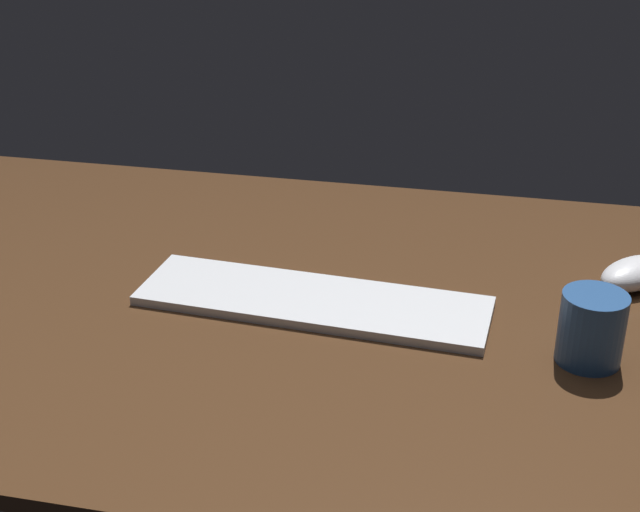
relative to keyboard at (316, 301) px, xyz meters
The scene contains 4 objects.
desk 1.86cm from the keyboard, 115.73° to the left, with size 140.00×84.00×2.00cm, color #4C301C.
keyboard is the anchor object (origin of this frame).
computer_mouse 42.64cm from the keyboard, 19.49° to the left, with size 11.70×6.05×3.79cm, color silver.
coffee_mug 33.94cm from the keyboard, 10.18° to the right, with size 7.42×7.42×8.48cm, color #28518C.
Camera 1 is at (22.28, -99.11, 58.07)cm, focal length 50.60 mm.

